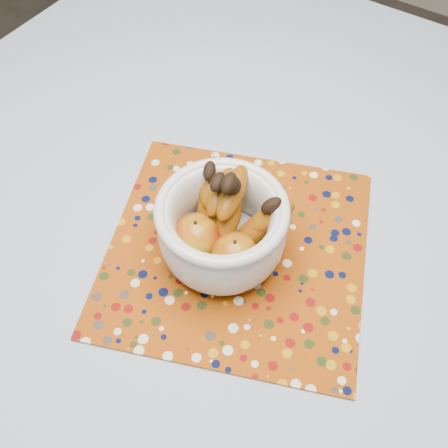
% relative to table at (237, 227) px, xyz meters
% --- Properties ---
extents(table, '(1.20, 1.20, 0.75)m').
position_rel_table_xyz_m(table, '(0.00, 0.00, 0.00)').
color(table, brown).
rests_on(table, ground).
extents(tablecloth, '(1.32, 1.32, 0.01)m').
position_rel_table_xyz_m(tablecloth, '(0.00, 0.00, 0.08)').
color(tablecloth, '#667DAA').
rests_on(tablecloth, table).
extents(placemat, '(0.50, 0.50, 0.00)m').
position_rel_table_xyz_m(placemat, '(0.05, -0.09, 0.09)').
color(placemat, '#853707').
rests_on(placemat, tablecloth).
extents(fruit_bowl, '(0.22, 0.20, 0.15)m').
position_rel_table_xyz_m(fruit_bowl, '(0.04, -0.10, 0.16)').
color(fruit_bowl, silver).
rests_on(fruit_bowl, placemat).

